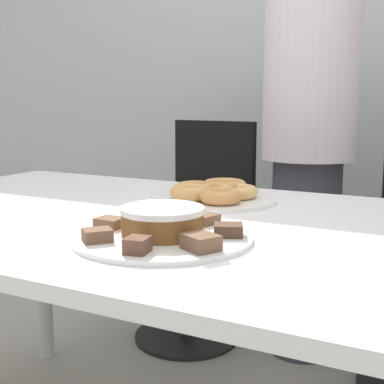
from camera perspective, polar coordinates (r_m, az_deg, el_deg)
wall_back at (r=2.71m, az=16.76°, el=15.81°), size 8.00×0.05×2.60m
table at (r=1.23m, az=0.97°, el=-6.29°), size 1.90×0.97×0.73m
person_standing at (r=2.08m, az=12.31°, el=4.94°), size 0.35×0.35×1.58m
office_chair_left at (r=2.26m, az=0.30°, el=-4.60°), size 0.49×0.49×0.91m
plate_cake at (r=1.05m, az=-3.15°, el=-4.86°), size 0.35×0.35×0.01m
plate_donuts at (r=1.44m, az=2.28°, el=-0.78°), size 0.34×0.34×0.01m
frosted_cake at (r=1.04m, az=-3.17°, el=-3.10°), size 0.16×0.16×0.06m
lamington_0 at (r=0.93m, az=-5.83°, el=-5.65°), size 0.05×0.05×0.03m
lamington_1 at (r=0.94m, az=0.97°, el=-5.38°), size 0.08×0.07×0.03m
lamington_2 at (r=1.04m, az=3.90°, el=-4.07°), size 0.07×0.06×0.02m
lamington_3 at (r=1.13m, az=1.45°, el=-2.91°), size 0.06×0.06×0.02m
lamington_4 at (r=1.17m, az=-3.83°, el=-2.48°), size 0.06×0.06×0.02m
lamington_5 at (r=1.12m, az=-8.72°, el=-3.24°), size 0.06×0.05×0.02m
lamington_6 at (r=1.01m, az=-10.06°, el=-4.56°), size 0.07×0.07×0.02m
donut_0 at (r=1.44m, az=2.29°, el=0.02°), size 0.11×0.11×0.03m
donut_1 at (r=1.51m, az=3.48°, el=0.61°), size 0.13×0.13×0.04m
donut_2 at (r=1.49m, az=0.31°, el=0.40°), size 0.11×0.11×0.03m
donut_3 at (r=1.41m, az=-0.12°, el=-0.04°), size 0.11×0.11×0.04m
donut_4 at (r=1.36m, az=3.05°, el=-0.44°), size 0.11×0.11×0.04m
donut_5 at (r=1.44m, az=4.92°, el=0.03°), size 0.11×0.11×0.03m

